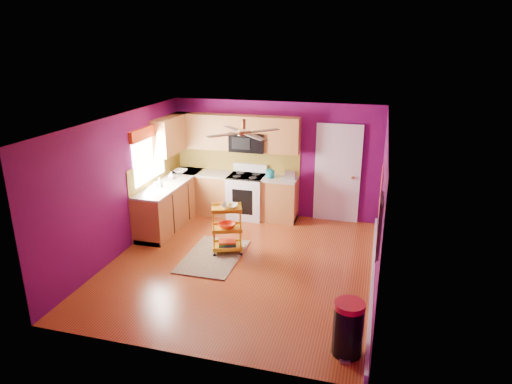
% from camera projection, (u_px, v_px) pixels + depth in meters
% --- Properties ---
extents(ground, '(5.00, 5.00, 0.00)m').
position_uv_depth(ground, '(242.00, 264.00, 7.97)').
color(ground, maroon).
rests_on(ground, ground).
extents(room_envelope, '(4.54, 5.04, 2.52)m').
position_uv_depth(room_envelope, '(242.00, 174.00, 7.44)').
color(room_envelope, '#5F0A51').
rests_on(room_envelope, ground).
extents(lower_cabinets, '(2.81, 2.31, 0.94)m').
position_uv_depth(lower_cabinets, '(207.00, 200.00, 9.82)').
color(lower_cabinets, '#9B5F2A').
rests_on(lower_cabinets, ground).
extents(electric_range, '(0.76, 0.66, 1.13)m').
position_uv_depth(electric_range, '(247.00, 196.00, 9.93)').
color(electric_range, white).
rests_on(electric_range, ground).
extents(upper_cabinetry, '(2.80, 2.30, 1.26)m').
position_uv_depth(upper_cabinetry, '(215.00, 134.00, 9.68)').
color(upper_cabinetry, '#9B5F2A').
rests_on(upper_cabinetry, ground).
extents(left_window, '(0.08, 1.35, 1.08)m').
position_uv_depth(left_window, '(148.00, 146.00, 8.92)').
color(left_window, white).
rests_on(left_window, ground).
extents(panel_door, '(0.95, 0.11, 2.15)m').
position_uv_depth(panel_door, '(337.00, 175.00, 9.55)').
color(panel_door, white).
rests_on(panel_door, ground).
extents(right_wall_art, '(0.04, 2.74, 1.04)m').
position_uv_depth(right_wall_art, '(380.00, 205.00, 6.63)').
color(right_wall_art, black).
rests_on(right_wall_art, ground).
extents(ceiling_fan, '(1.01, 1.01, 0.26)m').
position_uv_depth(ceiling_fan, '(244.00, 132.00, 7.41)').
color(ceiling_fan, '#BF8C3F').
rests_on(ceiling_fan, ground).
extents(shag_rug, '(0.97, 1.56, 0.02)m').
position_uv_depth(shag_rug, '(213.00, 256.00, 8.22)').
color(shag_rug, '#2F200F').
rests_on(shag_rug, ground).
extents(rolling_cart, '(0.64, 0.55, 0.97)m').
position_uv_depth(rolling_cart, '(227.00, 227.00, 8.24)').
color(rolling_cart, gold).
rests_on(rolling_cart, ground).
extents(trash_can, '(0.43, 0.44, 0.72)m').
position_uv_depth(trash_can, '(348.00, 328.00, 5.60)').
color(trash_can, black).
rests_on(trash_can, ground).
extents(teal_kettle, '(0.18, 0.18, 0.21)m').
position_uv_depth(teal_kettle, '(270.00, 174.00, 9.62)').
color(teal_kettle, teal).
rests_on(teal_kettle, lower_cabinets).
extents(toaster, '(0.22, 0.15, 0.18)m').
position_uv_depth(toaster, '(290.00, 175.00, 9.53)').
color(toaster, beige).
rests_on(toaster, lower_cabinets).
extents(soap_bottle_a, '(0.09, 0.09, 0.19)m').
position_uv_depth(soap_bottle_a, '(159.00, 183.00, 9.00)').
color(soap_bottle_a, '#EA3F72').
rests_on(soap_bottle_a, lower_cabinets).
extents(soap_bottle_b, '(0.13, 0.13, 0.16)m').
position_uv_depth(soap_bottle_b, '(171.00, 175.00, 9.53)').
color(soap_bottle_b, white).
rests_on(soap_bottle_b, lower_cabinets).
extents(counter_dish, '(0.29, 0.29, 0.07)m').
position_uv_depth(counter_dish, '(181.00, 171.00, 9.98)').
color(counter_dish, white).
rests_on(counter_dish, lower_cabinets).
extents(counter_cup, '(0.13, 0.13, 0.11)m').
position_uv_depth(counter_cup, '(157.00, 184.00, 9.02)').
color(counter_cup, white).
rests_on(counter_cup, lower_cabinets).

